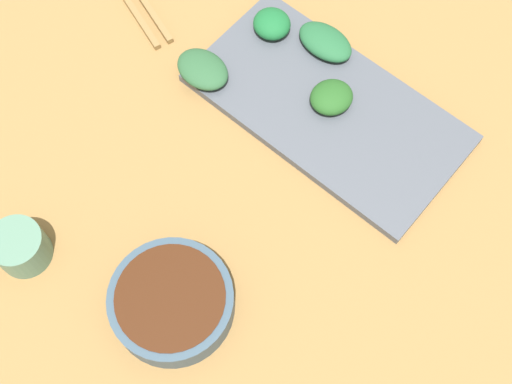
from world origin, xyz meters
TOP-DOWN VIEW (x-y plane):
  - tabletop at (0.00, 0.00)m, footprint 2.10×2.10m
  - sauce_bowl at (-0.18, -0.03)m, footprint 0.13×0.13m
  - serving_plate at (0.13, -0.00)m, footprint 0.18×0.34m
  - broccoli_leafy_0 at (0.17, 0.13)m, footprint 0.06×0.06m
  - broccoli_leafy_1 at (0.19, 0.06)m, footprint 0.05×0.08m
  - broccoli_leafy_2 at (0.06, 0.15)m, footprint 0.05×0.07m
  - broccoli_leafy_3 at (0.13, 0.00)m, footprint 0.07×0.06m
  - tea_cup at (-0.24, 0.14)m, footprint 0.06×0.06m

SIDE VIEW (x-z plane):
  - tabletop at x=0.00m, z-range 0.00..0.02m
  - serving_plate at x=0.13m, z-range 0.02..0.03m
  - broccoli_leafy_2 at x=0.06m, z-range 0.03..0.05m
  - sauce_bowl at x=-0.18m, z-range 0.02..0.06m
  - tea_cup at x=-0.24m, z-range 0.02..0.07m
  - broccoli_leafy_1 at x=0.19m, z-range 0.03..0.05m
  - broccoli_leafy_3 at x=0.13m, z-range 0.03..0.06m
  - broccoli_leafy_0 at x=0.17m, z-range 0.03..0.06m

